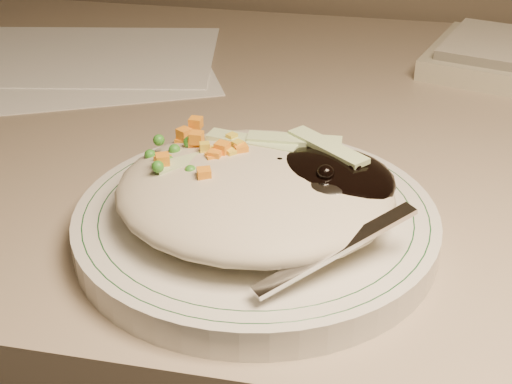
# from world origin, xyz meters

# --- Properties ---
(desk) EXTENTS (1.40, 0.70, 0.74)m
(desk) POSITION_xyz_m (0.00, 1.38, 0.54)
(desk) COLOR gray
(desk) RESTS_ON ground
(plate) EXTENTS (0.26, 0.26, 0.02)m
(plate) POSITION_xyz_m (-0.08, 1.17, 0.75)
(plate) COLOR silver
(plate) RESTS_ON desk
(plate_rim) EXTENTS (0.24, 0.24, 0.00)m
(plate_rim) POSITION_xyz_m (-0.08, 1.17, 0.76)
(plate_rim) COLOR #144723
(plate_rim) RESTS_ON plate
(meal) EXTENTS (0.20, 0.19, 0.05)m
(meal) POSITION_xyz_m (-0.08, 1.17, 0.78)
(meal) COLOR #AFA38D
(meal) RESTS_ON plate
(papers) EXTENTS (0.36, 0.34, 0.00)m
(papers) POSITION_xyz_m (-0.35, 1.48, 0.74)
(papers) COLOR white
(papers) RESTS_ON desk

